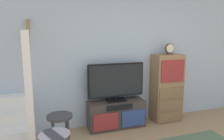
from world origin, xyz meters
TOP-DOWN VIEW (x-y plane):
  - back_wall at (0.00, 2.46)m, footprint 6.40×0.12m
  - media_console at (-0.30, 2.19)m, footprint 1.07×0.38m
  - television at (-0.30, 2.22)m, footprint 1.06×0.22m
  - side_cabinet at (0.78, 2.20)m, footprint 0.58×0.38m
  - desk_clock at (0.79, 2.19)m, footprint 0.19×0.08m
  - staircase at (-2.24, 2.20)m, footprint 1.00×1.36m
  - bar_stool_far at (-1.39, 1.37)m, footprint 0.34×0.34m

SIDE VIEW (x-z plane):
  - media_console at x=-0.30m, z-range 0.00..0.51m
  - staircase at x=-2.24m, z-range -0.73..1.47m
  - bar_stool_far at x=-1.39m, z-range 0.17..0.86m
  - side_cabinet at x=0.78m, z-range 0.00..1.34m
  - television at x=-0.30m, z-range 0.53..1.24m
  - back_wall at x=0.00m, z-range 0.00..2.70m
  - desk_clock at x=0.79m, z-range 1.34..1.56m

